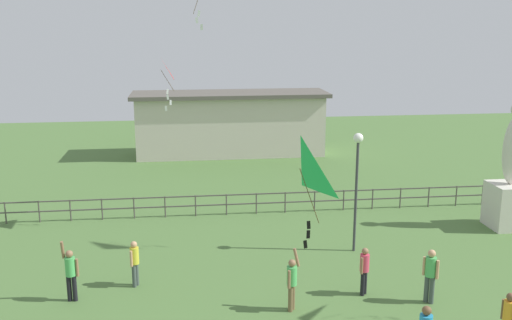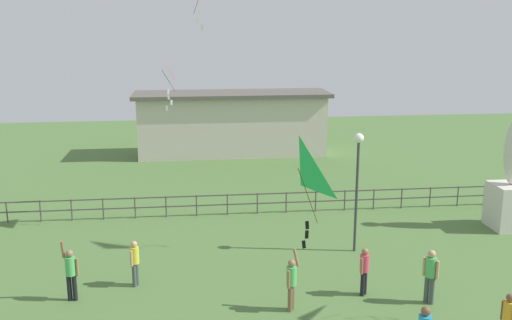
{
  "view_description": "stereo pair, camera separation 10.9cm",
  "coord_description": "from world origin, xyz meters",
  "px_view_note": "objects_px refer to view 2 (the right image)",
  "views": [
    {
      "loc": [
        -2.32,
        -10.47,
        8.37
      ],
      "look_at": [
        -0.19,
        6.97,
        4.16
      ],
      "focal_mm": 40.76,
      "sensor_mm": 36.0,
      "label": 1
    },
    {
      "loc": [
        -2.22,
        -10.48,
        8.37
      ],
      "look_at": [
        -0.19,
        6.97,
        4.16
      ],
      "focal_mm": 40.76,
      "sensor_mm": 36.0,
      "label": 2
    }
  ],
  "objects_px": {
    "lamppost": "(358,167)",
    "person_6": "(135,260)",
    "person_1": "(430,273)",
    "statue_monument": "(511,187)",
    "person_2": "(292,281)",
    "kite_0": "(299,171)",
    "person_3": "(508,318)",
    "person_4": "(71,271)",
    "person_0": "(364,268)",
    "kite_1": "(162,72)"
  },
  "relations": [
    {
      "from": "kite_1",
      "to": "kite_0",
      "type": "bearing_deg",
      "value": -73.61
    },
    {
      "from": "person_0",
      "to": "statue_monument",
      "type": "bearing_deg",
      "value": 34.02
    },
    {
      "from": "person_0",
      "to": "person_2",
      "type": "distance_m",
      "value": 2.54
    },
    {
      "from": "statue_monument",
      "to": "person_2",
      "type": "bearing_deg",
      "value": -149.62
    },
    {
      "from": "person_6",
      "to": "person_4",
      "type": "bearing_deg",
      "value": -156.52
    },
    {
      "from": "person_2",
      "to": "person_4",
      "type": "relative_size",
      "value": 0.98
    },
    {
      "from": "person_1",
      "to": "kite_1",
      "type": "bearing_deg",
      "value": 137.01
    },
    {
      "from": "statue_monument",
      "to": "kite_1",
      "type": "relative_size",
      "value": 2.58
    },
    {
      "from": "lamppost",
      "to": "person_2",
      "type": "xyz_separation_m",
      "value": [
        -3.15,
        -4.26,
        -2.3
      ]
    },
    {
      "from": "statue_monument",
      "to": "person_2",
      "type": "xyz_separation_m",
      "value": [
        -10.19,
        -5.97,
        -0.81
      ]
    },
    {
      "from": "person_4",
      "to": "person_6",
      "type": "bearing_deg",
      "value": 23.48
    },
    {
      "from": "person_4",
      "to": "kite_0",
      "type": "height_order",
      "value": "kite_0"
    },
    {
      "from": "person_4",
      "to": "statue_monument",
      "type": "bearing_deg",
      "value": 15.21
    },
    {
      "from": "person_2",
      "to": "kite_0",
      "type": "relative_size",
      "value": 0.74
    },
    {
      "from": "kite_1",
      "to": "person_1",
      "type": "bearing_deg",
      "value": -42.99
    },
    {
      "from": "person_0",
      "to": "kite_0",
      "type": "distance_m",
      "value": 6.88
    },
    {
      "from": "statue_monument",
      "to": "person_2",
      "type": "distance_m",
      "value": 11.84
    },
    {
      "from": "lamppost",
      "to": "person_1",
      "type": "height_order",
      "value": "lamppost"
    },
    {
      "from": "person_0",
      "to": "person_1",
      "type": "distance_m",
      "value": 1.97
    },
    {
      "from": "statue_monument",
      "to": "person_1",
      "type": "bearing_deg",
      "value": -134.75
    },
    {
      "from": "lamppost",
      "to": "person_4",
      "type": "xyz_separation_m",
      "value": [
        -9.72,
        -2.84,
        -2.28
      ]
    },
    {
      "from": "statue_monument",
      "to": "kite_1",
      "type": "height_order",
      "value": "kite_1"
    },
    {
      "from": "person_2",
      "to": "person_3",
      "type": "height_order",
      "value": "person_2"
    },
    {
      "from": "lamppost",
      "to": "person_6",
      "type": "height_order",
      "value": "lamppost"
    },
    {
      "from": "person_4",
      "to": "kite_1",
      "type": "bearing_deg",
      "value": 66.01
    },
    {
      "from": "person_0",
      "to": "person_2",
      "type": "bearing_deg",
      "value": -163.21
    },
    {
      "from": "person_1",
      "to": "person_2",
      "type": "relative_size",
      "value": 0.91
    },
    {
      "from": "person_1",
      "to": "person_2",
      "type": "height_order",
      "value": "person_2"
    },
    {
      "from": "person_3",
      "to": "lamppost",
      "type": "bearing_deg",
      "value": 106.06
    },
    {
      "from": "person_1",
      "to": "kite_0",
      "type": "xyz_separation_m",
      "value": [
        -4.8,
        -3.65,
        4.26
      ]
    },
    {
      "from": "kite_0",
      "to": "lamppost",
      "type": "bearing_deg",
      "value": 64.95
    },
    {
      "from": "lamppost",
      "to": "person_3",
      "type": "xyz_separation_m",
      "value": [
        2.02,
        -7.03,
        -2.33
      ]
    },
    {
      "from": "person_2",
      "to": "person_6",
      "type": "bearing_deg",
      "value": 154.85
    },
    {
      "from": "person_3",
      "to": "person_4",
      "type": "height_order",
      "value": "person_4"
    },
    {
      "from": "person_0",
      "to": "person_4",
      "type": "distance_m",
      "value": 9.02
    },
    {
      "from": "person_6",
      "to": "kite_0",
      "type": "relative_size",
      "value": 0.6
    },
    {
      "from": "person_0",
      "to": "person_1",
      "type": "xyz_separation_m",
      "value": [
        1.82,
        -0.76,
        0.09
      ]
    },
    {
      "from": "lamppost",
      "to": "person_1",
      "type": "bearing_deg",
      "value": -75.67
    },
    {
      "from": "statue_monument",
      "to": "person_3",
      "type": "relative_size",
      "value": 3.26
    },
    {
      "from": "person_3",
      "to": "kite_0",
      "type": "relative_size",
      "value": 0.63
    },
    {
      "from": "person_1",
      "to": "kite_1",
      "type": "distance_m",
      "value": 12.34
    },
    {
      "from": "lamppost",
      "to": "kite_0",
      "type": "relative_size",
      "value": 1.76
    },
    {
      "from": "person_3",
      "to": "person_6",
      "type": "distance_m",
      "value": 11.08
    },
    {
      "from": "kite_0",
      "to": "person_1",
      "type": "bearing_deg",
      "value": 37.24
    },
    {
      "from": "person_6",
      "to": "person_1",
      "type": "bearing_deg",
      "value": -14.05
    },
    {
      "from": "lamppost",
      "to": "person_4",
      "type": "relative_size",
      "value": 2.32
    },
    {
      "from": "person_0",
      "to": "person_6",
      "type": "relative_size",
      "value": 1.01
    },
    {
      "from": "statue_monument",
      "to": "person_6",
      "type": "xyz_separation_m",
      "value": [
        -14.91,
        -3.75,
        -0.87
      ]
    },
    {
      "from": "person_0",
      "to": "kite_1",
      "type": "bearing_deg",
      "value": 132.77
    },
    {
      "from": "statue_monument",
      "to": "person_0",
      "type": "height_order",
      "value": "statue_monument"
    }
  ]
}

